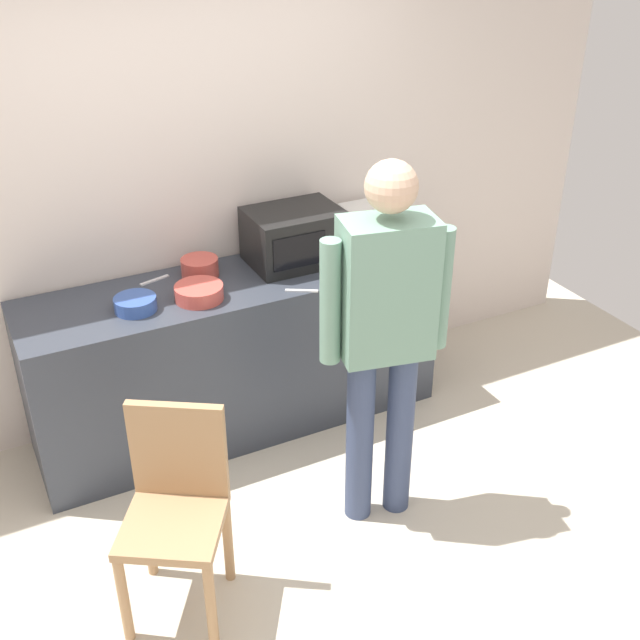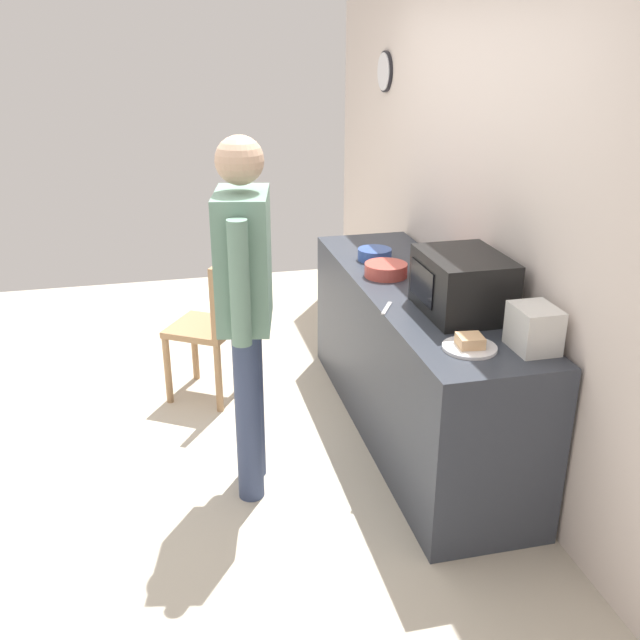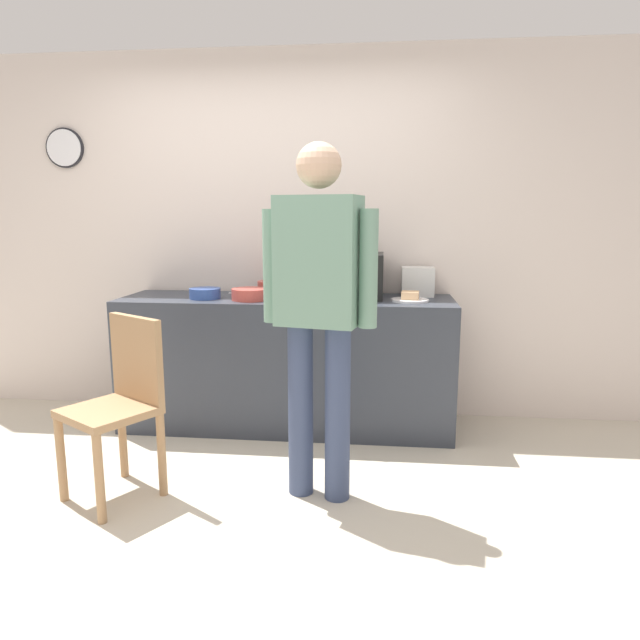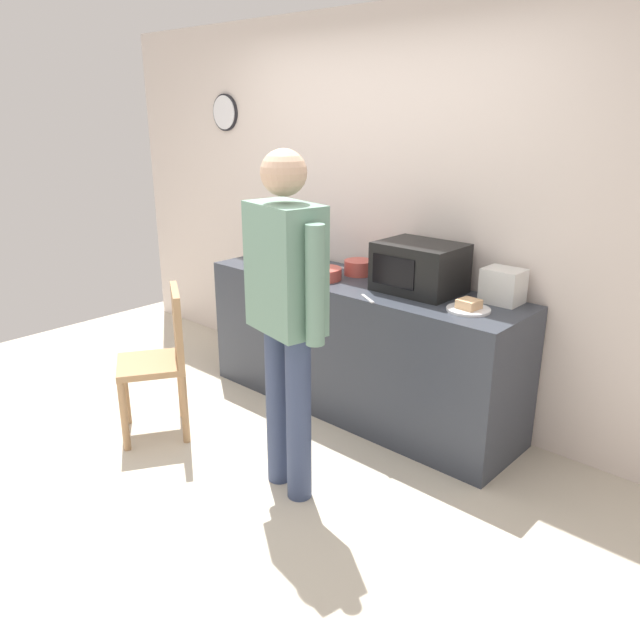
{
  "view_description": "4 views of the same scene",
  "coord_description": "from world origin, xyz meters",
  "views": [
    {
      "loc": [
        -1.14,
        -2.31,
        2.75
      ],
      "look_at": [
        0.43,
        0.79,
        0.81
      ],
      "focal_mm": 44.17,
      "sensor_mm": 36.0,
      "label": 1
    },
    {
      "loc": [
        3.62,
        -0.15,
        2.22
      ],
      "look_at": [
        0.2,
        0.65,
        0.79
      ],
      "focal_mm": 40.05,
      "sensor_mm": 36.0,
      "label": 2
    },
    {
      "loc": [
        0.77,
        -2.56,
        1.46
      ],
      "look_at": [
        0.42,
        0.64,
        0.86
      ],
      "focal_mm": 32.02,
      "sensor_mm": 36.0,
      "label": 3
    },
    {
      "loc": [
        2.57,
        -1.82,
        1.97
      ],
      "look_at": [
        0.26,
        0.69,
        0.81
      ],
      "focal_mm": 34.83,
      "sensor_mm": 36.0,
      "label": 4
    }
  ],
  "objects": [
    {
      "name": "fork_utensil",
      "position": [
        0.4,
        0.95,
        0.91
      ],
      "size": [
        0.16,
        0.1,
        0.01
      ],
      "primitive_type": "cube",
      "rotation": [
        0.0,
        0.0,
        2.61
      ],
      "color": "silver",
      "rests_on": "kitchen_counter"
    },
    {
      "name": "mixing_bowl",
      "position": [
        -0.41,
        1.14,
        0.94
      ],
      "size": [
        0.21,
        0.21,
        0.07
      ],
      "primitive_type": "cylinder",
      "color": "#33519E",
      "rests_on": "kitchen_counter"
    },
    {
      "name": "microwave",
      "position": [
        0.53,
        1.3,
        1.05
      ],
      "size": [
        0.5,
        0.39,
        0.3
      ],
      "color": "black",
      "rests_on": "kitchen_counter"
    },
    {
      "name": "person_standing",
      "position": [
        0.46,
        0.22,
        1.06
      ],
      "size": [
        0.58,
        0.32,
        1.8
      ],
      "color": "#364364",
      "rests_on": "ground_plane"
    },
    {
      "name": "wooden_chair",
      "position": [
        -0.56,
        0.14,
        0.52
      ],
      "size": [
        0.55,
        0.55,
        0.94
      ],
      "color": "#A87F56",
      "rests_on": "ground_plane"
    },
    {
      "name": "ground_plane",
      "position": [
        0.0,
        0.0,
        0.0
      ],
      "size": [
        6.0,
        6.0,
        0.0
      ],
      "primitive_type": "plane",
      "color": "beige"
    },
    {
      "name": "cereal_bowl",
      "position": [
        0.0,
        1.36,
        0.95
      ],
      "size": [
        0.2,
        0.2,
        0.1
      ],
      "primitive_type": "cylinder",
      "color": "#C64C42",
      "rests_on": "kitchen_counter"
    },
    {
      "name": "salad_bowl",
      "position": [
        -0.1,
        1.11,
        0.94
      ],
      "size": [
        0.25,
        0.25,
        0.08
      ],
      "primitive_type": "cylinder",
      "color": "#C64C42",
      "rests_on": "kitchen_counter"
    },
    {
      "name": "back_wall",
      "position": [
        -0.0,
        1.6,
        1.3
      ],
      "size": [
        5.4,
        0.13,
        2.6
      ],
      "color": "silver",
      "rests_on": "ground_plane"
    },
    {
      "name": "kitchen_counter",
      "position": [
        0.13,
        1.22,
        0.45
      ],
      "size": [
        2.25,
        0.62,
        0.9
      ],
      "primitive_type": "cube",
      "color": "#333842",
      "rests_on": "ground_plane"
    },
    {
      "name": "sandwich_plate",
      "position": [
        0.96,
        1.16,
        0.92
      ],
      "size": [
        0.24,
        0.24,
        0.07
      ],
      "color": "white",
      "rests_on": "kitchen_counter"
    },
    {
      "name": "spoon_utensil",
      "position": [
        -0.24,
        1.41,
        0.91
      ],
      "size": [
        0.17,
        0.06,
        0.01
      ],
      "primitive_type": "cube",
      "rotation": [
        0.0,
        0.0,
        0.27
      ],
      "color": "silver",
      "rests_on": "kitchen_counter"
    },
    {
      "name": "toaster",
      "position": [
        1.02,
        1.43,
        1.0
      ],
      "size": [
        0.22,
        0.18,
        0.2
      ],
      "primitive_type": "cube",
      "color": "silver",
      "rests_on": "kitchen_counter"
    }
  ]
}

